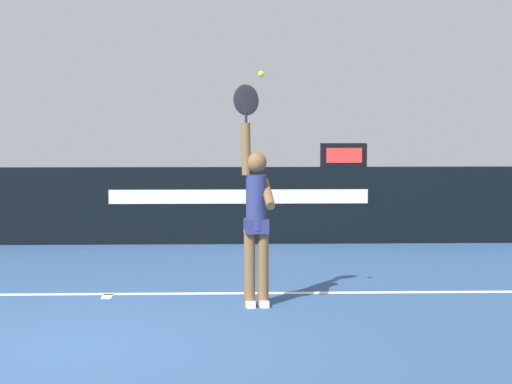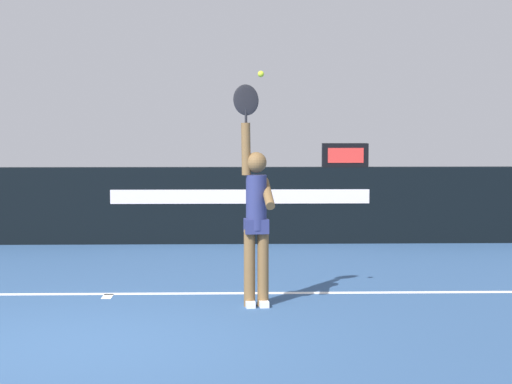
% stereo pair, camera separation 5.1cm
% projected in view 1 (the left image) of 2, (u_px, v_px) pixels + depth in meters
% --- Properties ---
extents(ground_plane, '(60.00, 60.00, 0.00)m').
position_uv_depth(ground_plane, '(75.00, 346.00, 8.53)').
color(ground_plane, '#2E4E7A').
extents(court_lines, '(10.85, 5.17, 0.00)m').
position_uv_depth(court_lines, '(74.00, 346.00, 8.51)').
color(court_lines, white).
rests_on(court_lines, ground).
extents(back_wall, '(13.87, 0.23, 1.27)m').
position_uv_depth(back_wall, '(142.00, 206.00, 15.33)').
color(back_wall, black).
rests_on(back_wall, ground).
extents(speed_display, '(0.76, 0.20, 0.40)m').
position_uv_depth(speed_display, '(343.00, 155.00, 15.37)').
color(speed_display, black).
rests_on(speed_display, back_wall).
extents(tennis_player, '(0.47, 0.51, 2.48)m').
position_uv_depth(tennis_player, '(256.00, 215.00, 10.23)').
color(tennis_player, brown).
rests_on(tennis_player, ground).
extents(tennis_ball, '(0.07, 0.07, 0.07)m').
position_uv_depth(tennis_ball, '(261.00, 74.00, 9.84)').
color(tennis_ball, '#CCE62D').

